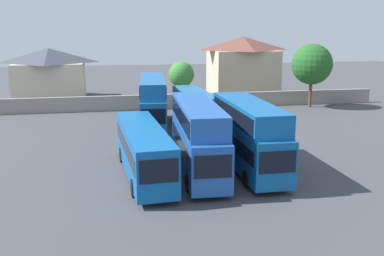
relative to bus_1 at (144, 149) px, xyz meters
name	(u,v)px	position (x,y,z in m)	size (l,w,h in m)	color
ground	(166,121)	(3.85, 17.78, -1.93)	(140.00, 140.00, 0.00)	#424247
depot_boundary_wall	(159,102)	(3.85, 24.79, -1.03)	(56.00, 0.50, 1.80)	gray
bus_1	(144,149)	(0.00, 0.00, 0.00)	(3.21, 12.07, 3.37)	#0D569F
bus_2	(198,134)	(3.74, -0.02, 0.82)	(3.01, 11.22, 4.89)	#1E53A7
bus_3	(249,133)	(7.37, -0.07, 0.80)	(2.73, 10.68, 4.84)	#0F569A
bus_4	(152,100)	(2.16, 15.14, 0.84)	(3.39, 11.65, 4.91)	#185D9C
bus_5	(195,106)	(6.41, 14.82, 0.08)	(3.10, 10.36, 3.53)	#1D639F
house_terrace_left	(50,73)	(-9.89, 35.50, 1.62)	(9.63, 8.29, 6.96)	beige
house_terrace_centre	(243,66)	(17.11, 33.67, 2.36)	(9.49, 7.96, 8.43)	#C6B293
tree_left_of_lot	(312,64)	(22.63, 22.79, 3.39)	(4.99, 4.99, 7.83)	brown
tree_behind_wall	(181,75)	(7.11, 27.29, 1.94)	(3.24, 3.24, 5.54)	brown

